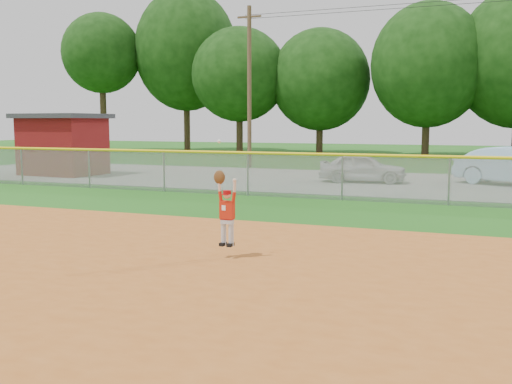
% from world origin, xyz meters
% --- Properties ---
extents(ground, '(120.00, 120.00, 0.00)m').
position_xyz_m(ground, '(0.00, 0.00, 0.00)').
color(ground, '#1A5212').
rests_on(ground, ground).
extents(clay_infield, '(24.00, 16.00, 0.04)m').
position_xyz_m(clay_infield, '(0.00, -3.00, 0.02)').
color(clay_infield, '#A2541D').
rests_on(clay_infield, ground).
extents(parking_strip, '(44.00, 10.00, 0.03)m').
position_xyz_m(parking_strip, '(0.00, 16.00, 0.01)').
color(parking_strip, gray).
rests_on(parking_strip, ground).
extents(car_white_a, '(3.75, 1.80, 1.23)m').
position_xyz_m(car_white_a, '(-0.36, 15.70, 0.65)').
color(car_white_a, silver).
rests_on(car_white_a, parking_strip).
extents(utility_shed, '(4.13, 3.30, 2.97)m').
position_xyz_m(utility_shed, '(-14.62, 14.13, 1.51)').
color(utility_shed, '#5D0D0D').
rests_on(utility_shed, ground).
extents(outfield_fence, '(40.06, 0.10, 1.55)m').
position_xyz_m(outfield_fence, '(0.00, 10.00, 0.88)').
color(outfield_fence, gray).
rests_on(outfield_fence, ground).
extents(power_lines, '(19.40, 0.24, 9.00)m').
position_xyz_m(power_lines, '(1.00, 22.00, 4.68)').
color(power_lines, '#4C3823').
rests_on(power_lines, ground).
extents(tree_line, '(62.37, 13.00, 14.43)m').
position_xyz_m(tree_line, '(0.96, 37.90, 7.53)').
color(tree_line, '#422D1C').
rests_on(tree_line, ground).
extents(ballplayer, '(0.46, 0.20, 1.97)m').
position_xyz_m(ballplayer, '(-0.25, 1.14, 0.96)').
color(ballplayer, silver).
rests_on(ballplayer, ground).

